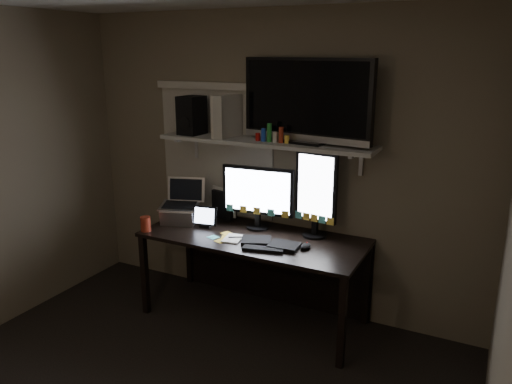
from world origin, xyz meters
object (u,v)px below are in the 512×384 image
Objects in this scene: cup at (146,224)px; tv at (306,101)px; monitor_portrait at (316,194)px; tablet at (205,217)px; mouse at (306,246)px; keyboard at (270,243)px; laptop at (179,202)px; monitor_landscape at (258,197)px; speaker at (192,115)px; game_console at (227,116)px; desk at (260,251)px.

tv is (1.19, 0.51, 1.01)m from cup.
monitor_portrait is 0.96m from tablet.
keyboard is at bearing -163.86° from mouse.
laptop is (-1.20, 0.07, 0.17)m from mouse.
mouse is 0.10× the size of tv.
monitor_landscape is at bearing -168.55° from monitor_portrait.
monitor_landscape is at bearing 4.02° from speaker.
game_console is (-0.79, -0.02, 0.57)m from monitor_portrait.
monitor_landscape is 1.78× the size of game_console.
monitor_portrait is at bearing 5.32° from tablet.
tablet is at bearing -159.07° from monitor_portrait.
speaker reaches higher than mouse.
game_console reaches higher than speaker.
mouse is at bearing -8.10° from speaker.
tv is 3.33× the size of speaker.
monitor_landscape is at bearing 7.84° from game_console.
tablet is at bearing -107.92° from game_console.
mouse is at bearing -30.40° from monitor_landscape.
mouse is at bearing -21.09° from desk.
laptop reaches higher than cup.
speaker is at bearing 147.90° from keyboard.
tv is at bearing -0.32° from monitor_landscape.
tv is 3.09× the size of game_console.
cup is (-1.29, -0.52, -0.29)m from monitor_portrait.
keyboard is 0.67m from tablet.
monitor_portrait is at bearing 5.85° from speaker.
cup is (-1.05, -0.18, 0.05)m from keyboard.
laptop reaches higher than mouse.
monitor_landscape is 2.91× the size of tablet.
speaker is at bearing 70.39° from cup.
game_console reaches higher than tablet.
speaker reaches higher than desk.
mouse is 0.93m from tablet.
speaker is at bearing -166.30° from game_console.
tablet is at bearing -157.31° from tv.
tv is (0.14, 0.34, 1.06)m from keyboard.
monitor_portrait is 1.25m from speaker.
tv is 0.70m from game_console.
monitor_portrait is at bearing 13.04° from desk.
tablet is at bearing -35.11° from speaker.
desk is 0.98m from cup.
speaker is (-0.62, 0.00, 0.64)m from monitor_landscape.
tv is (0.34, 0.10, 1.25)m from desk.
game_console is (-0.82, 0.26, 0.90)m from mouse.
monitor_landscape is at bearing 31.10° from cup.
laptop is 0.75m from speaker.
desk is 0.54m from mouse.
desk is 1.16m from game_console.
tv is at bearing 16.50° from desk.
laptop is (-0.67, -0.17, -0.09)m from monitor_landscape.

